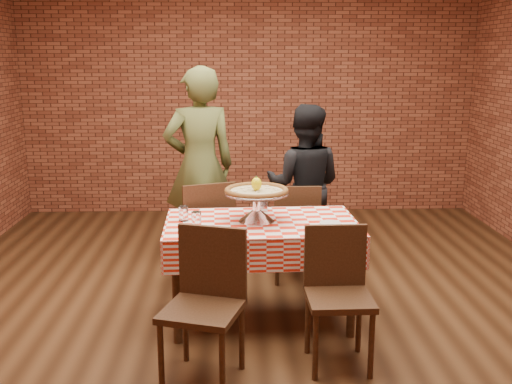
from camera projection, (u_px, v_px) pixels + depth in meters
ground at (259, 307)px, 4.69m from camera, size 6.00×6.00×0.00m
back_wall at (249, 95)px, 7.29m from camera, size 5.50×0.00×5.50m
table at (261, 272)px, 4.40m from camera, size 1.39×0.87×0.75m
tablecloth at (261, 237)px, 4.34m from camera, size 1.43×0.91×0.24m
pizza_stand at (256, 207)px, 4.31m from camera, size 0.56×0.56×0.21m
pizza at (256, 192)px, 4.29m from camera, size 0.54×0.54×0.03m
lemon at (256, 184)px, 4.27m from camera, size 0.09×0.09×0.10m
water_glass_left at (196, 219)px, 4.17m from camera, size 0.07×0.07×0.11m
water_glass_right at (184, 214)px, 4.32m from camera, size 0.07×0.07×0.11m
side_plate at (330, 223)px, 4.25m from camera, size 0.16×0.16×0.01m
sweetener_packet_a at (348, 228)px, 4.15m from camera, size 0.05×0.04×0.00m
sweetener_packet_b at (353, 224)px, 4.23m from camera, size 0.06×0.04×0.00m
condiment_caddy at (262, 201)px, 4.62m from camera, size 0.12×0.10×0.14m
chair_near_left at (202, 309)px, 3.54m from camera, size 0.55×0.55×0.92m
chair_near_right at (339, 301)px, 3.72m from camera, size 0.41×0.41×0.88m
chair_far_left at (203, 232)px, 5.07m from camera, size 0.57×0.57×0.92m
chair_far_right at (295, 231)px, 5.21m from camera, size 0.40×0.40×0.87m
diner_olive at (200, 166)px, 5.57m from camera, size 0.76×0.60×1.84m
diner_black at (304, 185)px, 5.55m from camera, size 0.85×0.73×1.50m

